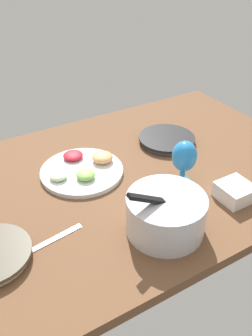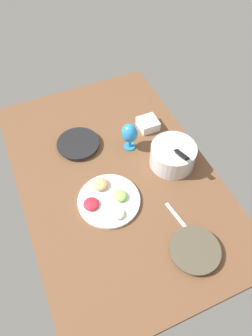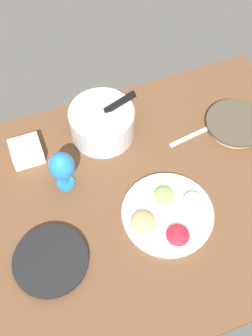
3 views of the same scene
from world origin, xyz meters
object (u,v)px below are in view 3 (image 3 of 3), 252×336
object	(u,v)px
dinner_plate_right	(236,124)
mixing_bowl	(102,122)
fruit_platter	(167,214)
square_bowl_white	(26,151)
dinner_plate_left	(51,261)
hurricane_glass_blue	(62,167)

from	to	relation	value
dinner_plate_right	mixing_bowl	distance (cm)	53.74
mixing_bowl	fruit_platter	size ratio (longest dim) A/B	0.80
square_bowl_white	dinner_plate_left	bearing A→B (deg)	-93.49
dinner_plate_left	hurricane_glass_blue	bearing A→B (deg)	64.78
square_bowl_white	hurricane_glass_blue	bearing A→B (deg)	-59.08
dinner_plate_left	square_bowl_white	bearing A→B (deg)	86.51
fruit_platter	square_bowl_white	bearing A→B (deg)	133.20
dinner_plate_right	fruit_platter	distance (cm)	49.84
dinner_plate_left	dinner_plate_right	bearing A→B (deg)	18.93
mixing_bowl	square_bowl_white	world-z (taller)	mixing_bowl
mixing_bowl	square_bowl_white	distance (cm)	30.89
mixing_bowl	fruit_platter	xyz separation A→B (cm)	(9.11, -42.51, -5.47)
dinner_plate_left	square_bowl_white	distance (cm)	44.64
dinner_plate_right	square_bowl_white	world-z (taller)	square_bowl_white
dinner_plate_right	mixing_bowl	size ratio (longest dim) A/B	0.92
mixing_bowl	dinner_plate_left	bearing A→B (deg)	-126.77
dinner_plate_left	fruit_platter	size ratio (longest dim) A/B	0.77
hurricane_glass_blue	square_bowl_white	world-z (taller)	hurricane_glass_blue
mixing_bowl	square_bowl_white	size ratio (longest dim) A/B	2.27
dinner_plate_left	hurricane_glass_blue	xyz separation A→B (cm)	(12.94, 27.46, 9.80)
dinner_plate_left	square_bowl_white	xyz separation A→B (cm)	(2.71, 44.53, 1.79)
dinner_plate_right	hurricane_glass_blue	world-z (taller)	hurricane_glass_blue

